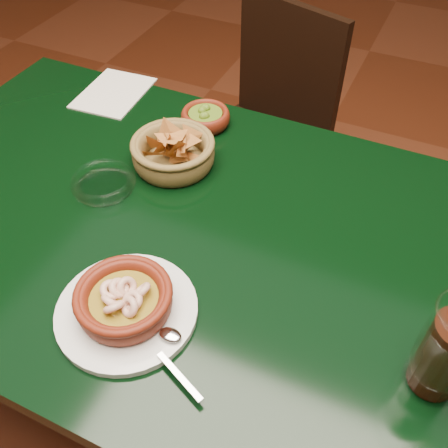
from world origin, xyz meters
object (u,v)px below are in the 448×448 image
at_px(dining_table, 166,251).
at_px(dining_chair, 262,133).
at_px(chip_basket, 173,152).
at_px(shrimp_plate, 125,303).

bearing_deg(dining_table, dining_chair, 94.85).
height_order(dining_chair, chip_basket, chip_basket).
bearing_deg(dining_table, shrimp_plate, -74.26).
bearing_deg(shrimp_plate, chip_basket, 107.32).
height_order(dining_table, chip_basket, chip_basket).
distance_m(dining_table, dining_chair, 0.73).
xyz_separation_m(shrimp_plate, chip_basket, (-0.11, 0.36, 0.00)).
bearing_deg(chip_basket, dining_chair, 90.74).
xyz_separation_m(dining_table, shrimp_plate, (0.06, -0.21, 0.13)).
bearing_deg(chip_basket, shrimp_plate, -72.68).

